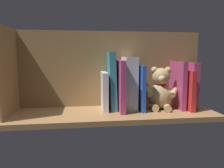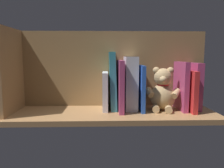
# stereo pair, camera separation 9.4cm
# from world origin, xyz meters

# --- Properties ---
(ground_plane) EXTENTS (0.92, 0.29, 0.02)m
(ground_plane) POSITION_xyz_m (0.00, 0.00, -0.01)
(ground_plane) COLOR #A87A4C
(shelf_back_panel) EXTENTS (0.92, 0.02, 0.37)m
(shelf_back_panel) POSITION_xyz_m (0.00, -0.12, 0.18)
(shelf_back_panel) COLOR olive
(shelf_back_panel) RESTS_ON ground_plane
(shelf_side_divider) EXTENTS (0.02, 0.23, 0.37)m
(shelf_side_divider) POSITION_xyz_m (0.44, 0.00, 0.18)
(shelf_side_divider) COLOR #A87A4C
(shelf_side_divider) RESTS_ON ground_plane
(book_0) EXTENTS (0.03, 0.13, 0.22)m
(book_0) POSITION_xyz_m (-0.38, -0.04, 0.11)
(book_0) COLOR #B23F72
(book_0) RESTS_ON ground_plane
(book_1) EXTENTS (0.02, 0.18, 0.18)m
(book_1) POSITION_xyz_m (-0.35, -0.02, 0.09)
(book_1) COLOR red
(book_1) RESTS_ON ground_plane
(book_2) EXTENTS (0.02, 0.16, 0.22)m
(book_2) POSITION_xyz_m (-0.32, -0.03, 0.11)
(book_2) COLOR #B23F72
(book_2) RESTS_ON ground_plane
(teddy_bear) EXTENTS (0.15, 0.15, 0.20)m
(teddy_bear) POSITION_xyz_m (-0.23, -0.02, 0.09)
(teddy_bear) COLOR tan
(teddy_bear) RESTS_ON ground_plane
(book_3) EXTENTS (0.02, 0.16, 0.20)m
(book_3) POSITION_xyz_m (-0.13, -0.03, 0.10)
(book_3) COLOR blue
(book_3) RESTS_ON ground_plane
(dictionary_thick_white) EXTENTS (0.06, 0.13, 0.24)m
(dictionary_thick_white) POSITION_xyz_m (-0.09, -0.04, 0.12)
(dictionary_thick_white) COLOR silver
(dictionary_thick_white) RESTS_ON ground_plane
(book_4) EXTENTS (0.02, 0.18, 0.23)m
(book_4) POSITION_xyz_m (-0.04, -0.02, 0.11)
(book_4) COLOR #B23F72
(book_4) RESTS_ON ground_plane
(book_5) EXTENTS (0.04, 0.13, 0.27)m
(book_5) POSITION_xyz_m (-0.01, -0.05, 0.13)
(book_5) COLOR teal
(book_5) RESTS_ON ground_plane
(book_6) EXTENTS (0.02, 0.14, 0.17)m
(book_6) POSITION_xyz_m (0.03, -0.04, 0.09)
(book_6) COLOR silver
(book_6) RESTS_ON ground_plane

